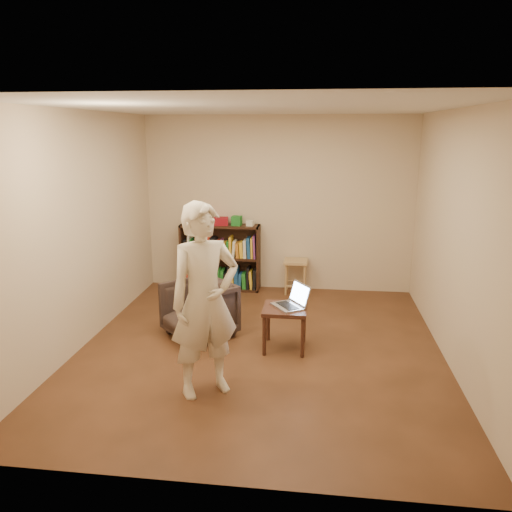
# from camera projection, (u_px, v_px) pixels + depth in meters

# --- Properties ---
(floor) EXTENTS (4.50, 4.50, 0.00)m
(floor) POSITION_uv_depth(u_px,v_px,m) (260.00, 348.00, 5.61)
(floor) COLOR #3F2414
(floor) RESTS_ON ground
(ceiling) EXTENTS (4.50, 4.50, 0.00)m
(ceiling) POSITION_uv_depth(u_px,v_px,m) (261.00, 107.00, 4.97)
(ceiling) COLOR silver
(ceiling) RESTS_ON wall_back
(wall_back) EXTENTS (4.00, 0.00, 4.00)m
(wall_back) POSITION_uv_depth(u_px,v_px,m) (278.00, 204.00, 7.45)
(wall_back) COLOR beige
(wall_back) RESTS_ON floor
(wall_left) EXTENTS (0.00, 4.50, 4.50)m
(wall_left) POSITION_uv_depth(u_px,v_px,m) (82.00, 230.00, 5.53)
(wall_left) COLOR beige
(wall_left) RESTS_ON floor
(wall_right) EXTENTS (0.00, 4.50, 4.50)m
(wall_right) POSITION_uv_depth(u_px,v_px,m) (456.00, 240.00, 5.04)
(wall_right) COLOR beige
(wall_right) RESTS_ON floor
(bookshelf) EXTENTS (1.20, 0.30, 1.00)m
(bookshelf) POSITION_uv_depth(u_px,v_px,m) (221.00, 261.00, 7.62)
(bookshelf) COLOR black
(bookshelf) RESTS_ON floor
(box_yellow) EXTENTS (0.22, 0.17, 0.17)m
(box_yellow) POSITION_uv_depth(u_px,v_px,m) (195.00, 219.00, 7.52)
(box_yellow) COLOR gold
(box_yellow) RESTS_ON bookshelf
(red_cloth) EXTENTS (0.34, 0.28, 0.10)m
(red_cloth) POSITION_uv_depth(u_px,v_px,m) (218.00, 221.00, 7.48)
(red_cloth) COLOR maroon
(red_cloth) RESTS_ON bookshelf
(box_green) EXTENTS (0.15, 0.15, 0.14)m
(box_green) POSITION_uv_depth(u_px,v_px,m) (237.00, 221.00, 7.42)
(box_green) COLOR #1D6E25
(box_green) RESTS_ON bookshelf
(box_white) EXTENTS (0.12, 0.12, 0.08)m
(box_white) POSITION_uv_depth(u_px,v_px,m) (250.00, 223.00, 7.38)
(box_white) COLOR silver
(box_white) RESTS_ON bookshelf
(stool) EXTENTS (0.35, 0.35, 0.50)m
(stool) POSITION_uv_depth(u_px,v_px,m) (296.00, 267.00, 7.42)
(stool) COLOR #A77851
(stool) RESTS_ON floor
(armchair) EXTENTS (1.00, 1.00, 0.66)m
(armchair) POSITION_uv_depth(u_px,v_px,m) (199.00, 310.00, 5.87)
(armchair) COLOR #332822
(armchair) RESTS_ON floor
(side_table) EXTENTS (0.48, 0.48, 0.49)m
(side_table) POSITION_uv_depth(u_px,v_px,m) (285.00, 314.00, 5.51)
(side_table) COLOR black
(side_table) RESTS_ON floor
(laptop) EXTENTS (0.46, 0.47, 0.25)m
(laptop) POSITION_uv_depth(u_px,v_px,m) (292.00, 301.00, 5.50)
(laptop) COLOR #BBBBC0
(laptop) RESTS_ON side_table
(person) EXTENTS (0.78, 0.72, 1.79)m
(person) POSITION_uv_depth(u_px,v_px,m) (205.00, 301.00, 4.47)
(person) COLOR beige
(person) RESTS_ON floor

